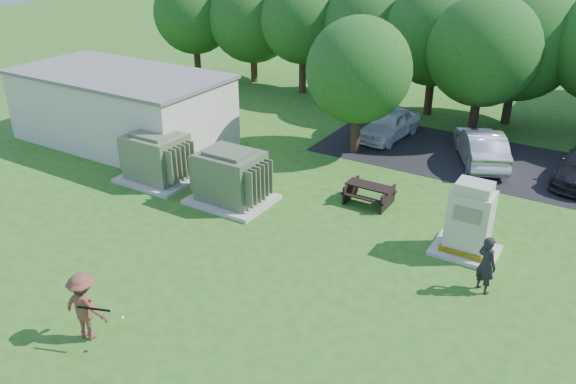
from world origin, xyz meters
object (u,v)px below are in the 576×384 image
Objects in this scene: transformer_left at (157,158)px; picnic_table at (369,192)px; generator_cabinet at (469,223)px; transformer_right at (231,178)px; car_silver_a at (481,146)px; batter at (85,306)px; car_white at (389,124)px; person_by_generator at (486,264)px.

transformer_left reaches higher than picnic_table.
transformer_left is 1.22× the size of generator_cabinet.
car_silver_a is at bearing 51.25° from transformer_right.
generator_cabinet is 11.47m from batter.
batter is at bearing -128.02° from generator_cabinet.
car_white is (-6.12, 8.56, -0.38)m from generator_cabinet.
car_silver_a is at bearing -42.84° from person_by_generator.
person_by_generator is at bearing -146.84° from batter.
car_silver_a is at bearing -3.81° from car_white.
transformer_left and transformer_right have the same top height.
transformer_left is at bearing -116.58° from car_white.
transformer_right is 9.84m from car_white.
person_by_generator is 0.39× the size of car_silver_a.
car_silver_a is (-1.55, 7.76, -0.33)m from generator_cabinet.
person_by_generator is at bearing -49.41° from car_white.
transformer_right reaches higher than car_silver_a.
transformer_left reaches higher than person_by_generator.
car_silver_a is (7.00, 8.73, -0.22)m from transformer_right.
car_white is at bearing 57.25° from transformer_left.
generator_cabinet is at bearing 4.52° from transformer_left.
batter is (5.18, -8.07, -0.03)m from transformer_left.
car_silver_a is (-2.54, 9.58, -0.14)m from person_by_generator.
generator_cabinet is 7.92m from car_silver_a.
picnic_table is 0.38× the size of car_silver_a.
generator_cabinet reaches higher than person_by_generator.
transformer_left is at bearing -65.97° from batter.
car_white is at bearing -101.77° from batter.
transformer_right is 1.60× the size of batter.
transformer_right is 1.73× the size of picnic_table.
transformer_left is at bearing 14.25° from car_silver_a.
person_by_generator is (1.00, -1.82, -0.19)m from generator_cabinet.
generator_cabinet is 2.08m from person_by_generator.
picnic_table is 7.26m from car_white.
generator_cabinet reaches higher than car_silver_a.
transformer_right is at bearing -150.16° from picnic_table.
transformer_right reaches higher than car_white.
person_by_generator is at bearing 79.92° from car_silver_a.
transformer_right is 0.66× the size of car_silver_a.
person_by_generator reaches higher than car_white.
car_silver_a is (4.57, -0.80, 0.05)m from car_white.
picnic_table is 11.06m from batter.
person_by_generator is (13.25, -0.85, -0.09)m from transformer_left.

